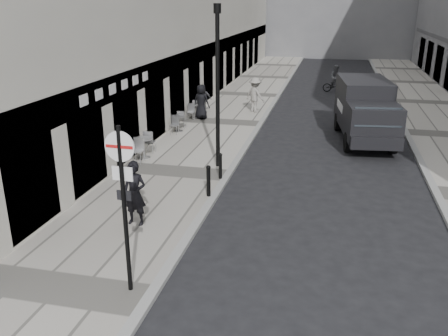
# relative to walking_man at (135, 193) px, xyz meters

# --- Properties ---
(sidewalk) EXTENTS (4.00, 60.00, 0.12)m
(sidewalk) POSITION_rel_walking_man_xyz_m (-0.39, 11.99, -0.97)
(sidewalk) COLOR #A7A296
(sidewalk) RESTS_ON ground
(walking_man) EXTENTS (0.69, 0.47, 1.82)m
(walking_man) POSITION_rel_walking_man_xyz_m (0.00, 0.00, 0.00)
(walking_man) COLOR black
(walking_man) RESTS_ON sidewalk
(sign_post) EXTENTS (0.63, 0.10, 3.64)m
(sign_post) POSITION_rel_walking_man_xyz_m (1.13, -3.01, 1.42)
(sign_post) COLOR black
(sign_post) RESTS_ON sidewalk
(lamppost) EXTENTS (0.26, 0.26, 5.79)m
(lamppost) POSITION_rel_walking_man_xyz_m (1.06, 5.24, 2.31)
(lamppost) COLOR black
(lamppost) RESTS_ON sidewalk
(bollard_near) EXTENTS (0.12, 0.12, 0.86)m
(bollard_near) POSITION_rel_walking_man_xyz_m (1.46, 3.98, -0.48)
(bollard_near) COLOR black
(bollard_near) RESTS_ON sidewalk
(bollard_far) EXTENTS (0.13, 0.13, 0.96)m
(bollard_far) POSITION_rel_walking_man_xyz_m (1.46, 2.36, -0.43)
(bollard_far) COLOR black
(bollard_far) RESTS_ON sidewalk
(panel_van) EXTENTS (2.72, 5.80, 2.64)m
(panel_van) POSITION_rel_walking_man_xyz_m (6.53, 10.57, 0.46)
(panel_van) COLOR black
(panel_van) RESTS_ON ground
(cyclist) EXTENTS (1.73, 0.68, 1.84)m
(cyclist) POSITION_rel_walking_man_xyz_m (5.22, 22.35, -0.31)
(cyclist) COLOR black
(cyclist) RESTS_ON ground
(pedestrian_a) EXTENTS (0.92, 0.40, 1.56)m
(pedestrian_a) POSITION_rel_walking_man_xyz_m (-1.80, 13.67, -0.13)
(pedestrian_a) COLOR #505055
(pedestrian_a) RESTS_ON sidewalk
(pedestrian_b) EXTENTS (1.43, 1.25, 1.91)m
(pedestrian_b) POSITION_rel_walking_man_xyz_m (0.92, 14.51, 0.05)
(pedestrian_b) COLOR gray
(pedestrian_b) RESTS_ON sidewalk
(pedestrian_c) EXTENTS (0.97, 0.73, 1.79)m
(pedestrian_c) POSITION_rel_walking_man_xyz_m (-1.56, 12.35, -0.01)
(pedestrian_c) COLOR black
(pedestrian_c) RESTS_ON sidewalk
(cafe_table_near) EXTENTS (0.68, 1.53, 0.87)m
(cafe_table_near) POSITION_rel_walking_man_xyz_m (-1.94, 9.66, -0.47)
(cafe_table_near) COLOR #A7A8AA
(cafe_table_near) RESTS_ON sidewalk
(cafe_table_mid) EXTENTS (0.74, 1.68, 0.95)m
(cafe_table_mid) POSITION_rel_walking_man_xyz_m (-1.99, 5.51, -0.43)
(cafe_table_mid) COLOR silver
(cafe_table_mid) RESTS_ON sidewalk
(cafe_table_far) EXTENTS (0.67, 1.50, 0.86)m
(cafe_table_far) POSITION_rel_walking_man_xyz_m (-1.99, 12.42, -0.48)
(cafe_table_far) COLOR silver
(cafe_table_far) RESTS_ON sidewalk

